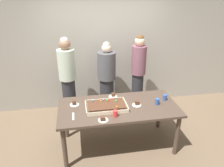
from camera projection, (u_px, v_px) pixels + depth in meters
ground_plane at (118, 144)px, 3.81m from camera, size 12.00×12.00×0.00m
interior_back_panel at (104, 41)px, 4.63m from camera, size 8.00×0.12×3.00m
party_table at (118, 111)px, 3.52m from camera, size 1.95×0.93×0.78m
sheet_cake at (106, 106)px, 3.43m from camera, size 0.66×0.42×0.10m
plated_slice_near_left at (103, 119)px, 3.10m from camera, size 0.15×0.15×0.07m
plated_slice_near_right at (137, 104)px, 3.51m from camera, size 0.15×0.15×0.07m
plated_slice_far_left at (113, 96)px, 3.79m from camera, size 0.15×0.15×0.07m
plated_slice_far_right at (74, 104)px, 3.52m from camera, size 0.15×0.15×0.08m
drink_cup_nearest at (115, 113)px, 3.20m from camera, size 0.07×0.07×0.10m
drink_cup_middle at (157, 101)px, 3.54m from camera, size 0.07×0.07×0.10m
drink_cup_far_end at (165, 97)px, 3.67m from camera, size 0.07×0.07×0.10m
cake_server_utensil at (73, 116)px, 3.21m from camera, size 0.03×0.20×0.01m
person_serving_front at (107, 78)px, 4.51m from camera, size 0.38×0.38×1.59m
person_green_shirt_behind at (138, 73)px, 4.54m from camera, size 0.31×0.31×1.71m
person_striped_tie_right at (68, 78)px, 4.26m from camera, size 0.34×0.34×1.73m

